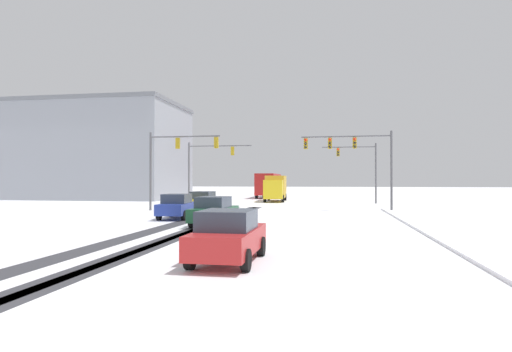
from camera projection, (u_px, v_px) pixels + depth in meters
The scene contains 16 objects.
ground_plane at pixel (64, 315), 8.13m from camera, with size 300.00×300.00×0.00m, color white.
wheel_track_left_lane at pixel (170, 226), 23.92m from camera, with size 1.07×33.81×0.01m, color #38383D.
wheel_track_right_lane at pixel (200, 226), 23.62m from camera, with size 0.80×33.81×0.01m, color #38383D.
wheel_track_center at pixel (207, 227), 23.56m from camera, with size 0.81×33.81×0.01m, color #38383D.
sidewalk_kerb_right at pixel (469, 234), 19.88m from camera, with size 4.00×33.81×0.12m, color white.
traffic_signal_near_left at pixel (174, 154), 35.79m from camera, with size 6.07×0.46×6.50m.
traffic_signal_far_left at pixel (206, 161), 45.73m from camera, with size 6.85×0.38×6.50m.
traffic_signal_near_right at pixel (354, 152), 35.39m from camera, with size 7.31×0.47×6.50m.
traffic_signal_far_right at pixel (361, 162), 46.89m from camera, with size 5.80×0.47×6.50m.
car_yellow_cab_lead at pixel (203, 201), 34.52m from camera, with size 1.96×4.17×1.62m.
car_blue_second at pixel (177, 206), 28.33m from camera, with size 2.00×4.18×1.62m.
car_dark_green_third at pixel (214, 211), 23.89m from camera, with size 2.01×4.19×1.62m.
car_red_fourth at pixel (228, 236), 13.36m from camera, with size 1.86×4.12×1.62m.
bus_oncoming at pixel (269, 184), 61.92m from camera, with size 2.84×11.05×3.38m.
box_truck_delivery at pixel (275, 187), 51.11m from camera, with size 2.54×7.49×3.02m.
office_building_far_left_block at pixel (89, 151), 59.76m from camera, with size 25.43×14.60×12.87m.
Camera 1 is at (4.93, -7.43, 2.55)m, focal length 30.47 mm.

